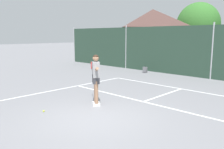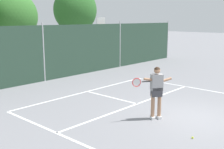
{
  "view_description": "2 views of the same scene",
  "coord_description": "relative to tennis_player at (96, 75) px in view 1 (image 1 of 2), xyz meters",
  "views": [
    {
      "loc": [
        5.16,
        -4.58,
        2.54
      ],
      "look_at": [
        -1.6,
        2.4,
        0.88
      ],
      "focal_mm": 37.34,
      "sensor_mm": 36.0,
      "label": 1
    },
    {
      "loc": [
        -9.04,
        -4.3,
        3.47
      ],
      "look_at": [
        -0.11,
        3.78,
        1.08
      ],
      "focal_mm": 45.48,
      "sensor_mm": 36.0,
      "label": 2
    }
  ],
  "objects": [
    {
      "name": "ground_plane",
      "position": [
        0.99,
        -0.93,
        -1.11
      ],
      "size": [
        120.0,
        120.0,
        0.0
      ],
      "primitive_type": "plane",
      "color": "gray"
    },
    {
      "name": "tennis_player",
      "position": [
        0.0,
        0.0,
        0.0
      ],
      "size": [
        1.25,
        0.82,
        1.85
      ],
      "color": "silver",
      "rests_on": "ground"
    },
    {
      "name": "backpack_grey",
      "position": [
        -3.09,
        7.23,
        -0.92
      ],
      "size": [
        0.31,
        0.28,
        0.46
      ],
      "color": "slate",
      "rests_on": "ground"
    },
    {
      "name": "court_markings",
      "position": [
        0.99,
        -0.28,
        -1.11
      ],
      "size": [
        8.3,
        11.1,
        0.01
      ],
      "color": "white",
      "rests_on": "ground"
    },
    {
      "name": "tennis_ball",
      "position": [
        -0.67,
        -1.75,
        -1.08
      ],
      "size": [
        0.07,
        0.07,
        0.07
      ],
      "primitive_type": "sphere",
      "color": "#CCE033",
      "rests_on": "ground"
    },
    {
      "name": "chainlink_fence",
      "position": [
        0.99,
        8.07,
        0.44
      ],
      "size": [
        26.09,
        0.09,
        3.25
      ],
      "color": "#284233",
      "rests_on": "ground"
    },
    {
      "name": "clubhouse_building",
      "position": [
        -6.12,
        12.43,
        1.38
      ],
      "size": [
        5.52,
        5.74,
        4.81
      ],
      "color": "beige",
      "rests_on": "ground"
    }
  ]
}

